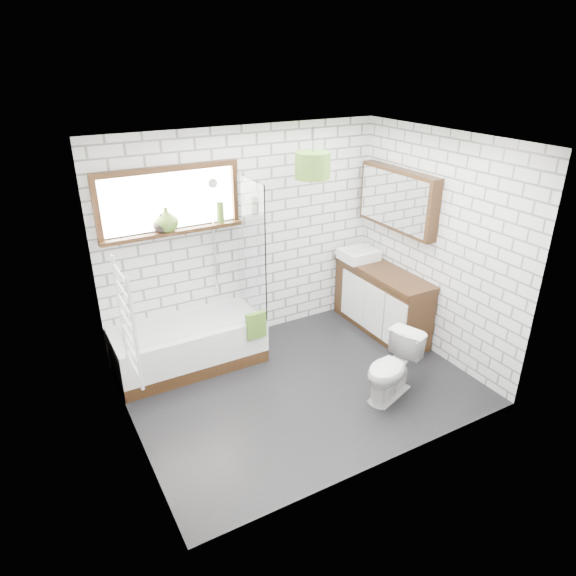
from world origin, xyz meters
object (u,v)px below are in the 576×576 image
basin (359,255)px  toilet (392,368)px  vanity (381,300)px  pendant (313,165)px  bathtub (189,345)px

basin → toilet: basin is taller
vanity → basin: (-0.06, 0.43, 0.47)m
vanity → pendant: size_ratio=3.77×
bathtub → toilet: 2.20m
pendant → vanity: bearing=-17.9°
basin → toilet: (-0.71, -1.58, -0.55)m
bathtub → pendant: pendant is taller
toilet → pendant: pendant is taller
basin → pendant: pendant is taller
vanity → pendant: 1.92m
bathtub → pendant: size_ratio=4.25×
bathtub → vanity: bearing=-9.4°
bathtub → basin: (2.30, 0.05, 0.62)m
vanity → basin: basin is taller
toilet → pendant: bearing=164.8°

